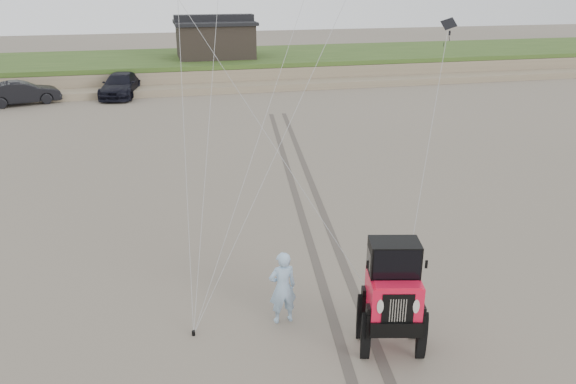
# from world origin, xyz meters

# --- Properties ---
(ground) EXTENTS (160.00, 160.00, 0.00)m
(ground) POSITION_xyz_m (0.00, 0.00, 0.00)
(ground) COLOR #6B6054
(ground) RESTS_ON ground
(dune_ridge) EXTENTS (160.00, 14.25, 1.73)m
(dune_ridge) POSITION_xyz_m (0.00, 37.50, 0.82)
(dune_ridge) COLOR #7A6B54
(dune_ridge) RESTS_ON ground
(cabin) EXTENTS (6.40, 5.40, 3.35)m
(cabin) POSITION_xyz_m (2.00, 37.00, 3.24)
(cabin) COLOR black
(cabin) RESTS_ON dune_ridge
(truck_b) EXTENTS (4.93, 2.98, 1.53)m
(truck_b) POSITION_xyz_m (-11.66, 29.49, 0.77)
(truck_b) COLOR black
(truck_b) RESTS_ON ground
(truck_c) EXTENTS (3.20, 5.79, 1.59)m
(truck_c) POSITION_xyz_m (-5.44, 30.74, 0.79)
(truck_c) COLOR black
(truck_c) RESTS_ON ground
(jeep) EXTENTS (3.59, 5.96, 2.07)m
(jeep) POSITION_xyz_m (1.47, -0.59, 1.04)
(jeep) COLOR red
(jeep) RESTS_ON ground
(man) EXTENTS (0.72, 0.50, 1.87)m
(man) POSITION_xyz_m (-0.63, 1.04, 0.94)
(man) COLOR #92C0E3
(man) RESTS_ON ground
(stake_main) EXTENTS (0.08, 0.08, 0.12)m
(stake_main) POSITION_xyz_m (-2.80, 0.95, 0.06)
(stake_main) COLOR black
(stake_main) RESTS_ON ground
(stake_aux) EXTENTS (0.08, 0.08, 0.12)m
(stake_aux) POSITION_xyz_m (1.85, -0.16, 0.06)
(stake_aux) COLOR black
(stake_aux) RESTS_ON ground
(tire_tracks) EXTENTS (5.22, 29.74, 0.01)m
(tire_tracks) POSITION_xyz_m (2.00, 8.00, 0.00)
(tire_tracks) COLOR #4C443D
(tire_tracks) RESTS_ON ground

